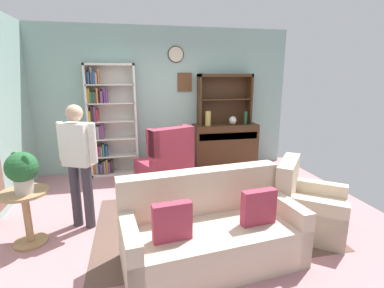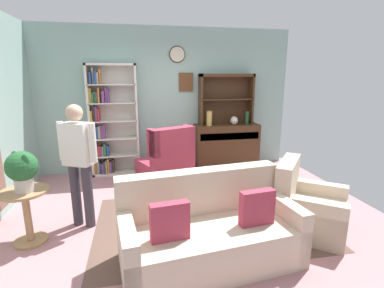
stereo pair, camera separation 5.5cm
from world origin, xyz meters
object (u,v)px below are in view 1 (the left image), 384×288
bookshelf (108,122)px  vase_tall (208,118)px  sideboard (225,144)px  coffee_table (194,198)px  vase_round (233,120)px  armchair_floral (307,208)px  bottle_wine (245,118)px  person_reading (78,158)px  book_stack (190,187)px  wingback_chair (166,164)px  plant_stand (27,212)px  couch_floral (210,232)px  sideboard_hutch (225,92)px  potted_plant_large (22,169)px

bookshelf → vase_tall: bearing=-4.9°
bookshelf → sideboard: size_ratio=1.62×
coffee_table → vase_round: bearing=58.8°
bookshelf → vase_tall: 1.91m
vase_tall → armchair_floral: bearing=-76.9°
bottle_wine → sideboard: bearing=167.1°
sideboard → person_reading: 3.20m
bottle_wine → book_stack: bearing=-128.1°
wingback_chair → plant_stand: (-1.77, -1.50, 0.01)m
vase_tall → couch_floral: 3.03m
sideboard_hutch → book_stack: bearing=-118.1°
bookshelf → coffee_table: size_ratio=2.62×
sideboard → potted_plant_large: bearing=-143.7°
couch_floral → bottle_wine: bearing=61.8°
armchair_floral → coffee_table: (-1.33, 0.46, 0.06)m
sideboard_hutch → bottle_wine: size_ratio=4.16×
armchair_floral → wingback_chair: wingback_chair is taller
sideboard_hutch → book_stack: 2.70m
bookshelf → armchair_floral: (2.50, -2.69, -0.73)m
armchair_floral → book_stack: bearing=158.5°
bookshelf → wingback_chair: bearing=-38.7°
vase_round → plant_stand: 3.90m
potted_plant_large → coffee_table: potted_plant_large is taller
sideboard_hutch → plant_stand: bearing=-143.1°
wingback_chair → potted_plant_large: size_ratio=2.29×
sideboard → vase_round: 0.52m
vase_tall → person_reading: (-2.14, -1.84, -0.16)m
couch_floral → plant_stand: (-1.95, 0.71, 0.08)m
bottle_wine → armchair_floral: (-0.19, -2.52, -0.76)m
couch_floral → wingback_chair: (-0.18, 2.21, 0.07)m
couch_floral → potted_plant_large: size_ratio=4.13×
wingback_chair → coffee_table: bearing=-82.8°
bookshelf → wingback_chair: bookshelf is taller
armchair_floral → potted_plant_large: (-3.25, 0.36, 0.62)m
vase_tall → bottle_wine: (0.78, -0.01, -0.01)m
vase_tall → person_reading: 2.82m
couch_floral → coffee_table: 0.78m
bookshelf → sideboard_hutch: bookshelf is taller
vase_round → potted_plant_large: potted_plant_large is taller
armchair_floral → wingback_chair: bearing=128.5°
bottle_wine → couch_floral: (-1.52, -2.83, -0.74)m
vase_tall → person_reading: size_ratio=0.18×
armchair_floral → sideboard_hutch: bearing=94.2°
plant_stand → book_stack: 1.92m
wingback_chair → plant_stand: bearing=-139.8°
vase_tall → plant_stand: vase_tall is taller
vase_round → couch_floral: (-1.26, -2.85, -0.69)m
vase_round → book_stack: bearing=-122.9°
sideboard → potted_plant_large: (-3.05, -2.24, 0.40)m
vase_round → wingback_chair: size_ratio=0.16×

